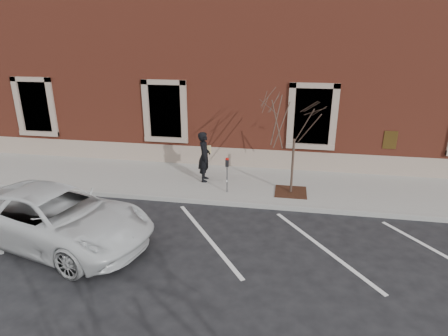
% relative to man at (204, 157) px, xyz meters
% --- Properties ---
extents(ground, '(120.00, 120.00, 0.00)m').
position_rel_man_xyz_m(ground, '(0.94, -1.71, -1.10)').
color(ground, '#28282B').
rests_on(ground, ground).
extents(sidewalk_near, '(40.00, 3.50, 0.15)m').
position_rel_man_xyz_m(sidewalk_near, '(0.94, 0.04, -1.03)').
color(sidewalk_near, '#9C9993').
rests_on(sidewalk_near, ground).
extents(curb_near, '(40.00, 0.12, 0.15)m').
position_rel_man_xyz_m(curb_near, '(0.94, -1.76, -1.03)').
color(curb_near, '#9E9E99').
rests_on(curb_near, ground).
extents(parking_stripes, '(28.00, 4.40, 0.01)m').
position_rel_man_xyz_m(parking_stripes, '(0.94, -3.91, -1.10)').
color(parking_stripes, silver).
rests_on(parking_stripes, ground).
extents(building_civic, '(40.00, 8.62, 8.00)m').
position_rel_man_xyz_m(building_civic, '(0.94, 6.03, 2.89)').
color(building_civic, brown).
rests_on(building_civic, ground).
extents(man, '(0.55, 0.75, 1.90)m').
position_rel_man_xyz_m(man, '(0.00, 0.00, 0.00)').
color(man, black).
rests_on(man, sidewalk_near).
extents(parking_meter, '(0.12, 0.09, 1.27)m').
position_rel_man_xyz_m(parking_meter, '(1.03, -0.97, -0.07)').
color(parking_meter, '#595B60').
rests_on(parking_meter, sidewalk_near).
extents(tree_grate, '(1.10, 1.10, 0.03)m').
position_rel_man_xyz_m(tree_grate, '(3.26, -0.60, -0.94)').
color(tree_grate, '#3E1E13').
rests_on(tree_grate, sidewalk_near).
extents(sapling, '(2.13, 2.13, 3.55)m').
position_rel_man_xyz_m(sapling, '(3.26, -0.60, 1.53)').
color(sapling, '#48342B').
rests_on(sapling, sidewalk_near).
extents(white_truck, '(5.91, 3.77, 1.52)m').
position_rel_man_xyz_m(white_truck, '(-3.03, -4.85, -0.34)').
color(white_truck, silver).
rests_on(white_truck, ground).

